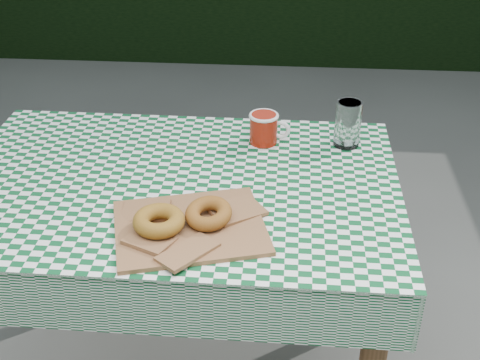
{
  "coord_description": "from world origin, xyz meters",
  "views": [
    {
      "loc": [
        0.32,
        -1.25,
        1.58
      ],
      "look_at": [
        0.22,
        0.05,
        0.79
      ],
      "focal_mm": 47.59,
      "sensor_mm": 36.0,
      "label": 1
    }
  ],
  "objects_px": {
    "paper_bag": "(190,226)",
    "table": "(182,298)",
    "coffee_mug": "(264,128)",
    "drinking_glass": "(348,124)"
  },
  "relations": [
    {
      "from": "coffee_mug",
      "to": "paper_bag",
      "type": "bearing_deg",
      "value": -103.02
    },
    {
      "from": "table",
      "to": "coffee_mug",
      "type": "relative_size",
      "value": 7.22
    },
    {
      "from": "drinking_glass",
      "to": "table",
      "type": "bearing_deg",
      "value": -152.21
    },
    {
      "from": "paper_bag",
      "to": "coffee_mug",
      "type": "xyz_separation_m",
      "value": [
        0.14,
        0.43,
        0.03
      ]
    },
    {
      "from": "table",
      "to": "paper_bag",
      "type": "relative_size",
      "value": 3.35
    },
    {
      "from": "paper_bag",
      "to": "drinking_glass",
      "type": "height_order",
      "value": "drinking_glass"
    },
    {
      "from": "paper_bag",
      "to": "table",
      "type": "bearing_deg",
      "value": 108.69
    },
    {
      "from": "table",
      "to": "paper_bag",
      "type": "height_order",
      "value": "paper_bag"
    },
    {
      "from": "coffee_mug",
      "to": "drinking_glass",
      "type": "xyz_separation_m",
      "value": [
        0.23,
        0.0,
        0.02
      ]
    },
    {
      "from": "table",
      "to": "coffee_mug",
      "type": "xyz_separation_m",
      "value": [
        0.21,
        0.23,
        0.42
      ]
    }
  ]
}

